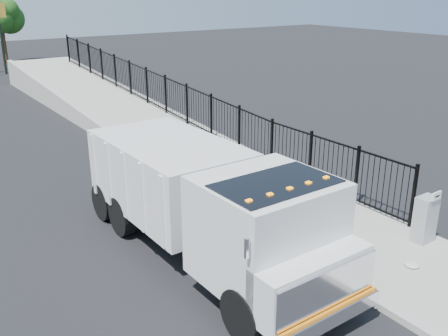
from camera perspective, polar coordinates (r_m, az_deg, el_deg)
ground at (r=13.78m, az=4.75°, el=-7.86°), size 120.00×120.00×0.00m
sidewalk at (r=13.78m, az=16.42°, el=-8.39°), size 3.55×12.00×0.12m
curb at (r=12.47m, az=10.71°, el=-10.94°), size 0.30×12.00×0.16m
ramp at (r=27.96m, az=-13.11°, el=6.16°), size 3.95×24.06×3.19m
iron_fence at (r=24.80m, az=-6.64°, el=6.97°), size 0.10×28.00×1.80m
truck at (r=11.98m, az=-1.78°, el=-3.72°), size 2.84×8.36×2.85m
worker at (r=13.47m, az=8.90°, el=-3.60°), size 0.59×0.78×1.93m
utility_cabinet at (r=14.01m, az=21.98°, el=-5.46°), size 0.55×0.40×1.25m
arrow_sign at (r=13.63m, az=23.13°, el=-2.96°), size 0.35×0.04×0.22m
debris at (r=12.96m, az=20.70°, el=-10.29°), size 0.36×0.36×0.09m
tree_1 at (r=49.12m, az=-24.21°, el=15.39°), size 2.43×2.43×5.22m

